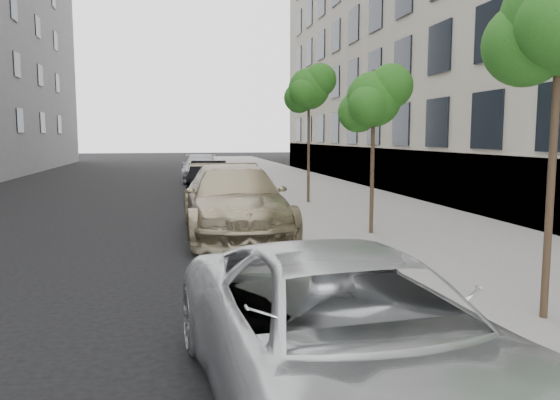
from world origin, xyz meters
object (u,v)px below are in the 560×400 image
object	(u,v)px
tree_mid	(375,99)
suv	(234,201)
sedan_black	(208,177)
sedan_blue	(217,187)
sedan_rear	(201,168)
tree_far	(310,89)
minivan	(350,340)

from	to	relation	value
tree_mid	suv	xyz separation A→B (m)	(-3.33, 1.10, -2.54)
tree_mid	sedan_black	xyz separation A→B (m)	(-3.33, 11.75, -2.71)
sedan_blue	sedan_rear	distance (m)	11.21
tree_far	sedan_rear	xyz separation A→B (m)	(-3.33, 11.58, -3.46)
suv	sedan_blue	bearing A→B (deg)	89.71
tree_mid	tree_far	distance (m)	6.55
sedan_blue	sedan_black	distance (m)	4.88
tree_mid	sedan_black	distance (m)	12.51
tree_far	sedan_rear	size ratio (longest dim) A/B	0.96
tree_mid	minivan	size ratio (longest dim) A/B	0.76
tree_mid	suv	bearing A→B (deg)	161.69
tree_far	suv	size ratio (longest dim) A/B	0.81
tree_mid	minivan	xyz separation A→B (m)	(-3.33, -8.32, -2.67)
tree_far	sedan_black	world-z (taller)	tree_far
minivan	sedan_rear	size ratio (longest dim) A/B	1.05
minivan	sedan_blue	bearing A→B (deg)	85.63
tree_mid	sedan_rear	xyz separation A→B (m)	(-3.33, 18.08, -2.67)
sedan_blue	sedan_rear	size ratio (longest dim) A/B	0.81
tree_mid	tree_far	xyz separation A→B (m)	(0.00, 6.50, 0.79)
tree_mid	tree_far	size ratio (longest dim) A/B	0.83
suv	sedan_blue	world-z (taller)	suv
tree_far	sedan_rear	distance (m)	12.54
sedan_black	tree_mid	bearing A→B (deg)	-66.53
sedan_blue	minivan	bearing A→B (deg)	-85.48
suv	sedan_rear	bearing A→B (deg)	89.71
minivan	tree_mid	bearing A→B (deg)	63.83
tree_mid	suv	distance (m)	4.33
suv	sedan_rear	size ratio (longest dim) A/B	1.19
tree_mid	sedan_blue	bearing A→B (deg)	115.83
tree_far	minivan	distance (m)	15.58
minivan	sedan_black	size ratio (longest dim) A/B	1.25
tree_far	tree_mid	bearing A→B (deg)	-90.00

